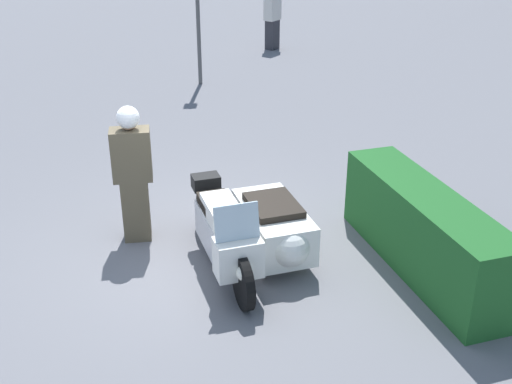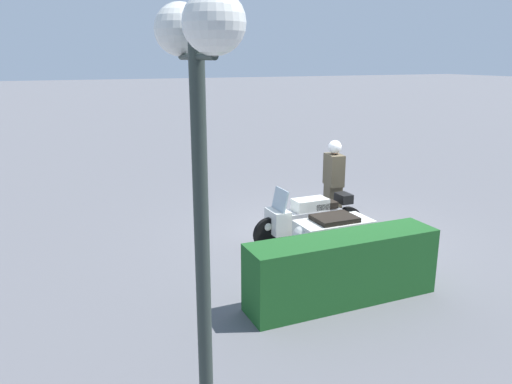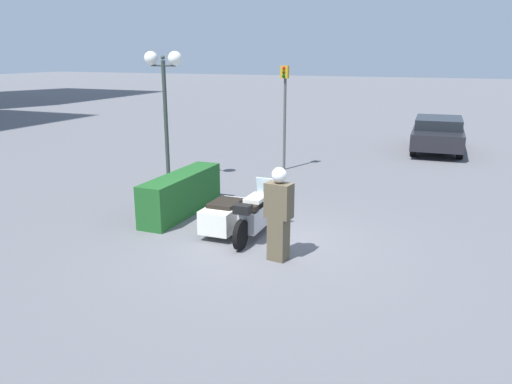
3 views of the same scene
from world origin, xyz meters
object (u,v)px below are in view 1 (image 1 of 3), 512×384
hedge_bush_curbside (423,231)px  pedestrian_bystander (272,19)px  police_motorcycle (254,231)px  officer_rider (133,171)px

hedge_bush_curbside → pedestrian_bystander: size_ratio=1.74×
police_motorcycle → officer_rider: size_ratio=1.29×
officer_rider → hedge_bush_curbside: (1.79, 3.16, -0.45)m
hedge_bush_curbside → pedestrian_bystander: bearing=169.9°
officer_rider → pedestrian_bystander: officer_rider is taller
police_motorcycle → officer_rider: 1.74m
police_motorcycle → hedge_bush_curbside: (0.71, 1.89, 0.05)m
officer_rider → hedge_bush_curbside: size_ratio=0.62×
hedge_bush_curbside → pedestrian_bystander: 11.71m
hedge_bush_curbside → officer_rider: bearing=-119.5°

